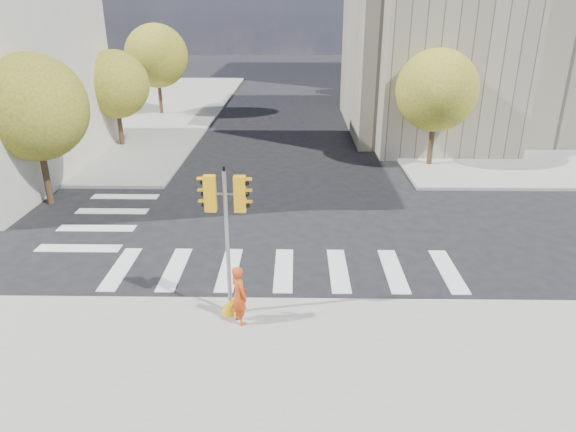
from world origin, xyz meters
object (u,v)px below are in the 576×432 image
(lamp_far, at_px, (389,52))
(traffic_signal, at_px, (228,255))
(lamp_near, at_px, (429,71))
(photographer, at_px, (239,295))

(lamp_far, bearing_deg, traffic_signal, -106.18)
(lamp_far, height_order, traffic_signal, lamp_far)
(lamp_far, relative_size, traffic_signal, 1.93)
(lamp_far, xyz_separation_m, traffic_signal, (-9.51, -32.77, -2.66))
(lamp_near, xyz_separation_m, traffic_signal, (-9.51, -18.77, -2.66))
(lamp_near, relative_size, traffic_signal, 1.93)
(lamp_near, distance_m, photographer, 21.63)
(traffic_signal, bearing_deg, lamp_far, 75.25)
(lamp_near, height_order, photographer, lamp_near)
(lamp_near, height_order, lamp_far, same)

